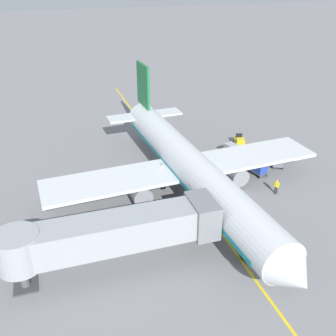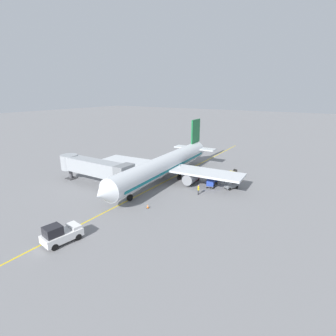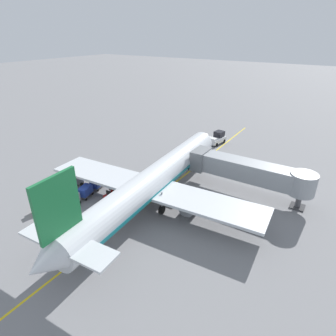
% 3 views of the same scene
% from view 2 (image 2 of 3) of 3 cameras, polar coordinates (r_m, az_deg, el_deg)
% --- Properties ---
extents(ground_plane, '(400.00, 400.00, 0.00)m').
position_cam_2_polar(ground_plane, '(53.26, 0.52, -2.34)').
color(ground_plane, slate).
extents(gate_lead_in_line, '(0.24, 80.00, 0.01)m').
position_cam_2_polar(gate_lead_in_line, '(53.26, 0.52, -2.34)').
color(gate_lead_in_line, gold).
rests_on(gate_lead_in_line, ground).
extents(parked_airliner, '(30.26, 37.34, 10.63)m').
position_cam_2_polar(parked_airliner, '(51.36, -0.66, 0.67)').
color(parked_airliner, silver).
rests_on(parked_airliner, ground).
extents(jet_bridge, '(17.01, 3.50, 4.98)m').
position_cam_2_polar(jet_bridge, '(50.75, -15.72, 0.18)').
color(jet_bridge, '#93999E').
rests_on(jet_bridge, ground).
extents(pushback_tractor, '(2.88, 4.70, 2.40)m').
position_cam_2_polar(pushback_tractor, '(33.87, -22.15, -13.05)').
color(pushback_tractor, silver).
rests_on(pushback_tractor, ground).
extents(baggage_tug_lead, '(2.23, 2.77, 1.62)m').
position_cam_2_polar(baggage_tug_lead, '(49.10, 13.41, -3.57)').
color(baggage_tug_lead, slate).
rests_on(baggage_tug_lead, ground).
extents(baggage_tug_trailing, '(1.96, 2.75, 1.62)m').
position_cam_2_polar(baggage_tug_trailing, '(55.37, 13.78, -1.32)').
color(baggage_tug_trailing, gold).
rests_on(baggage_tug_trailing, ground).
extents(baggage_tug_spare, '(1.45, 2.58, 1.62)m').
position_cam_2_polar(baggage_tug_spare, '(51.61, 5.50, -2.20)').
color(baggage_tug_spare, '#B21E1E').
rests_on(baggage_tug_spare, ground).
extents(baggage_cart_front, '(1.81, 2.98, 1.58)m').
position_cam_2_polar(baggage_cart_front, '(49.07, 9.20, -3.04)').
color(baggage_cart_front, '#4C4C51').
rests_on(baggage_cart_front, ground).
extents(baggage_cart_second_in_train, '(1.81, 2.98, 1.58)m').
position_cam_2_polar(baggage_cart_second_in_train, '(51.49, 9.98, -2.15)').
color(baggage_cart_second_in_train, '#4C4C51').
rests_on(baggage_cart_second_in_train, ground).
extents(baggage_cart_third_in_train, '(1.81, 2.98, 1.58)m').
position_cam_2_polar(baggage_cart_third_in_train, '(53.93, 10.77, -1.34)').
color(baggage_cart_third_in_train, '#4C4C51').
rests_on(baggage_cart_third_in_train, ground).
extents(ground_crew_wing_walker, '(0.43, 0.68, 1.69)m').
position_cam_2_polar(ground_crew_wing_walker, '(45.33, 6.56, -4.58)').
color(ground_crew_wing_walker, '#232328').
rests_on(ground_crew_wing_walker, ground).
extents(safety_cone_nose_left, '(0.36, 0.36, 0.59)m').
position_cam_2_polar(safety_cone_nose_left, '(40.35, -4.39, -8.25)').
color(safety_cone_nose_left, black).
rests_on(safety_cone_nose_left, ground).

